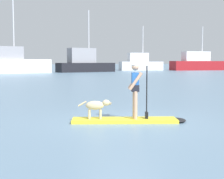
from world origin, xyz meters
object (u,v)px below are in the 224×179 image
paddleboard (132,120)px  moored_boat_far_port (198,63)px  moored_boat_center (140,64)px  dog (96,106)px  moored_boat_port (85,63)px  person_paddler (136,86)px  moored_boat_outer (9,63)px

paddleboard → moored_boat_far_port: moored_boat_far_port is taller
moored_boat_center → moored_boat_far_port: moored_boat_far_port is taller
moored_boat_far_port → paddleboard: bearing=-128.3°
dog → moored_boat_center: bearing=61.9°
moored_boat_port → moored_boat_far_port: 25.47m
paddleboard → moored_boat_center: bearing=62.9°
paddleboard → person_paddler: 1.02m
moored_boat_outer → moored_boat_center: moored_boat_outer is taller
moored_boat_outer → moored_boat_far_port: (37.88, 3.72, -0.12)m
paddleboard → moored_boat_port: size_ratio=0.33×
person_paddler → dog: 1.31m
moored_boat_outer → moored_boat_center: bearing=14.9°
paddleboard → moored_boat_port: 47.47m
moored_boat_center → moored_boat_far_port: 12.27m
moored_boat_outer → moored_boat_far_port: moored_boat_outer is taller
moored_boat_center → moored_boat_far_port: size_ratio=0.72×
dog → moored_boat_far_port: 61.79m
paddleboard → moored_boat_center: moored_boat_center is taller
dog → moored_boat_far_port: bearing=50.7°
moored_boat_center → moored_boat_outer: bearing=-165.1°
dog → moored_boat_outer: (1.24, 44.09, 1.08)m
dog → moored_boat_port: (13.78, 45.32, 1.03)m
dog → moored_boat_outer: 44.12m
person_paddler → dog: bearing=159.4°
moored_boat_far_port → person_paddler: bearing=-128.3°
dog → moored_boat_outer: bearing=88.4°
moored_boat_port → moored_boat_far_port: bearing=5.6°
moored_boat_port → moored_boat_center: moored_boat_port is taller
moored_boat_center → moored_boat_far_port: bearing=-15.1°
dog → moored_boat_outer: moored_boat_outer is taller
paddleboard → moored_boat_far_port: size_ratio=0.28×
paddleboard → moored_boat_far_port: (38.13, 48.19, 1.40)m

